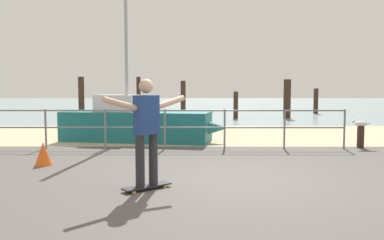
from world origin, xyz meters
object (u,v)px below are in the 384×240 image
at_px(seagull, 360,124).
at_px(skateboarder, 146,126).
at_px(skateboard, 147,186).
at_px(traffic_cone, 43,154).
at_px(sailboat, 142,124).
at_px(bollard_short, 361,137).

bearing_deg(seagull, skateboarder, -139.30).
distance_m(skateboard, traffic_cone, 3.06).
xyz_separation_m(sailboat, seagull, (5.98, -1.38, 0.14)).
distance_m(skateboarder, seagull, 6.78).
xyz_separation_m(skateboard, skateboarder, (0.00, 0.00, 0.95)).
bearing_deg(sailboat, skateboarder, -81.71).
bearing_deg(bollard_short, skateboard, -139.41).
distance_m(skateboarder, traffic_cone, 3.15).
distance_m(sailboat, skateboard, 5.87).
relative_size(skateboard, traffic_cone, 1.49).
bearing_deg(seagull, traffic_cone, -161.76).
bearing_deg(traffic_cone, sailboat, 68.59).
xyz_separation_m(skateboarder, traffic_cone, (-2.35, 1.95, -0.77)).
xyz_separation_m(skateboard, bollard_short, (5.15, 4.41, 0.23)).
relative_size(skateboard, bollard_short, 1.27).
bearing_deg(traffic_cone, seagull, 18.24).
height_order(sailboat, skateboard, sailboat).
relative_size(skateboard, seagull, 1.53).
relative_size(skateboard, skateboarder, 0.45).
relative_size(sailboat, bollard_short, 9.44).
bearing_deg(seagull, skateboard, -139.30).
bearing_deg(seagull, sailboat, 167.02).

